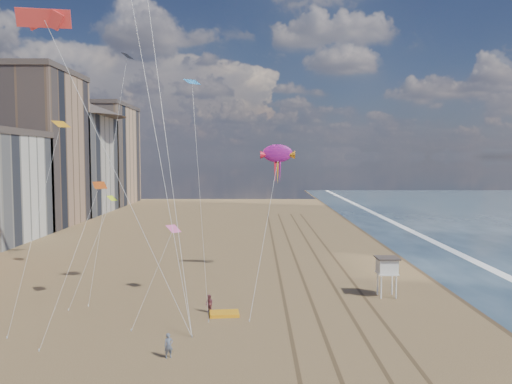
# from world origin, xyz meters

# --- Properties ---
(wet_sand) EXTENTS (260.00, 260.00, 0.00)m
(wet_sand) POSITION_xyz_m (19.00, 40.00, 0.00)
(wet_sand) COLOR #42301E
(wet_sand) RESTS_ON ground
(foam) EXTENTS (260.00, 260.00, 0.00)m
(foam) POSITION_xyz_m (23.20, 40.00, 0.00)
(foam) COLOR white
(foam) RESTS_ON ground
(tracks) EXTENTS (7.68, 120.00, 0.01)m
(tracks) POSITION_xyz_m (2.55, 30.00, 0.01)
(tracks) COLOR brown
(tracks) RESTS_ON ground
(buildings) EXTENTS (34.72, 131.35, 29.00)m
(buildings) POSITION_xyz_m (-45.73, 65.59, 13.55)
(buildings) COLOR #C6B284
(buildings) RESTS_ON ground
(lifeguard_stand) EXTENTS (2.03, 2.03, 3.66)m
(lifeguard_stand) POSITION_xyz_m (8.29, 23.77, 2.82)
(lifeguard_stand) COLOR white
(lifeguard_stand) RESTS_ON ground
(grounded_kite) EXTENTS (2.50, 1.74, 0.27)m
(grounded_kite) POSITION_xyz_m (-6.29, 18.32, 0.13)
(grounded_kite) COLOR #FFA315
(grounded_kite) RESTS_ON ground
(show_kite) EXTENTS (3.82, 8.47, 20.47)m
(show_kite) POSITION_xyz_m (-1.40, 32.84, 13.17)
(show_kite) COLOR #9C1888
(show_kite) RESTS_ON ground
(kite_flyer_a) EXTENTS (0.69, 0.60, 1.60)m
(kite_flyer_a) POSITION_xyz_m (-9.30, 9.73, 0.80)
(kite_flyer_a) COLOR slate
(kite_flyer_a) RESTS_ON ground
(kite_flyer_b) EXTENTS (0.91, 0.92, 1.50)m
(kite_flyer_b) POSITION_xyz_m (-7.58, 19.01, 0.75)
(kite_flyer_b) COLOR brown
(kite_flyer_b) RESTS_ON ground
(small_kites) EXTENTS (13.34, 9.34, 17.35)m
(small_kites) POSITION_xyz_m (-15.30, 24.18, 14.45)
(small_kites) COLOR #2683CE
(small_kites) RESTS_ON ground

